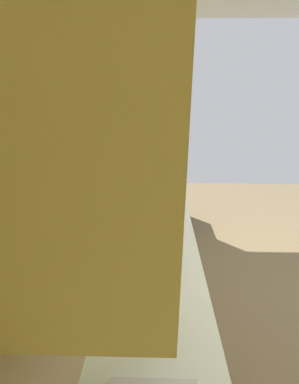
% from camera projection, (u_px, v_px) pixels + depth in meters
% --- Properties ---
extents(ground_plane, '(7.00, 7.00, 0.00)m').
position_uv_depth(ground_plane, '(270.00, 311.00, 2.53)').
color(ground_plane, brown).
extents(wall_back, '(4.50, 0.12, 2.82)m').
position_uv_depth(wall_back, '(109.00, 168.00, 2.03)').
color(wall_back, '#F3DC80').
rests_on(wall_back, ground_plane).
extents(counter_run, '(3.69, 0.62, 0.91)m').
position_uv_depth(counter_run, '(154.00, 299.00, 2.07)').
color(counter_run, tan).
rests_on(counter_run, ground_plane).
extents(upper_cabinets, '(2.58, 0.34, 0.60)m').
position_uv_depth(upper_cabinets, '(134.00, 108.00, 1.53)').
color(upper_cabinets, tan).
extents(window_back_wall, '(0.55, 0.02, 0.64)m').
position_uv_depth(window_back_wall, '(47.00, 367.00, 0.72)').
color(window_back_wall, '#997A4C').
extents(oven_range, '(0.60, 0.69, 1.09)m').
position_uv_depth(oven_range, '(158.00, 193.00, 4.04)').
color(oven_range, black).
rests_on(oven_range, ground_plane).
extents(microwave, '(0.49, 0.38, 0.28)m').
position_uv_depth(microwave, '(154.00, 178.00, 2.92)').
color(microwave, white).
rests_on(microwave, counter_run).
extents(bowl, '(0.16, 0.16, 0.06)m').
position_uv_depth(bowl, '(163.00, 302.00, 1.40)').
color(bowl, gold).
rests_on(bowl, counter_run).
extents(kettle, '(0.21, 0.15, 0.16)m').
position_uv_depth(kettle, '(161.00, 233.00, 1.98)').
color(kettle, red).
rests_on(kettle, counter_run).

